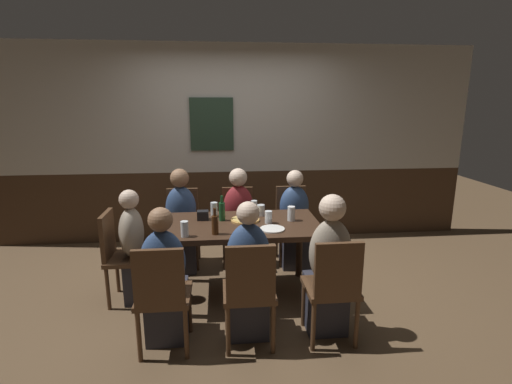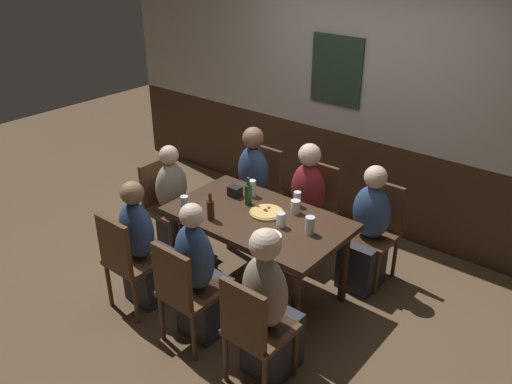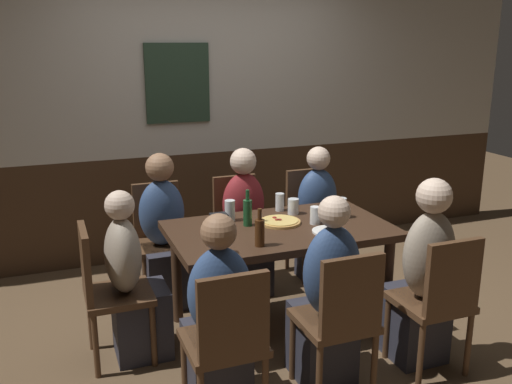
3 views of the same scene
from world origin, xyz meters
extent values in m
plane|color=brown|center=(0.00, 0.00, 0.00)|extent=(12.00, 12.00, 0.00)
cube|color=#3D2819|center=(0.00, 1.65, 0.47)|extent=(6.40, 0.10, 0.95)
cube|color=#B7B2A8|center=(0.00, 1.65, 1.77)|extent=(6.40, 0.10, 1.65)
cube|color=#233828|center=(-0.29, 1.58, 1.58)|extent=(0.56, 0.03, 0.68)
cube|color=#382316|center=(0.00, 0.00, 0.71)|extent=(1.47, 0.85, 0.05)
cylinder|color=#382316|center=(-0.64, -0.35, 0.34)|extent=(0.07, 0.07, 0.69)
cylinder|color=#382316|center=(0.64, -0.35, 0.34)|extent=(0.07, 0.07, 0.69)
cylinder|color=#382316|center=(-0.64, 0.35, 0.34)|extent=(0.07, 0.07, 0.69)
cylinder|color=#382316|center=(0.64, 0.35, 0.34)|extent=(0.07, 0.07, 0.69)
cube|color=#513521|center=(-0.65, -0.77, 0.43)|extent=(0.40, 0.40, 0.04)
cube|color=#513521|center=(-0.65, -0.95, 0.67)|extent=(0.36, 0.04, 0.43)
cylinder|color=#513521|center=(-0.82, -0.60, 0.21)|extent=(0.04, 0.04, 0.41)
cylinder|color=#513521|center=(-0.48, -0.60, 0.21)|extent=(0.04, 0.04, 0.41)
cylinder|color=#513521|center=(-0.82, -0.94, 0.21)|extent=(0.04, 0.04, 0.41)
cylinder|color=#513521|center=(-0.48, -0.94, 0.21)|extent=(0.04, 0.04, 0.41)
cube|color=#513521|center=(-0.65, 0.77, 0.43)|extent=(0.40, 0.40, 0.04)
cube|color=#513521|center=(-0.65, 0.95, 0.67)|extent=(0.36, 0.04, 0.43)
cylinder|color=#513521|center=(-0.48, 0.60, 0.21)|extent=(0.04, 0.04, 0.41)
cylinder|color=#513521|center=(-0.82, 0.60, 0.21)|extent=(0.04, 0.04, 0.41)
cylinder|color=#513521|center=(-0.48, 0.94, 0.21)|extent=(0.04, 0.04, 0.41)
cylinder|color=#513521|center=(-0.82, 0.94, 0.21)|extent=(0.04, 0.04, 0.41)
cube|color=#513521|center=(0.00, 0.77, 0.43)|extent=(0.40, 0.40, 0.04)
cube|color=#513521|center=(0.00, 0.95, 0.67)|extent=(0.36, 0.04, 0.43)
cylinder|color=#513521|center=(0.17, 0.60, 0.21)|extent=(0.04, 0.04, 0.41)
cylinder|color=#513521|center=(-0.17, 0.60, 0.21)|extent=(0.04, 0.04, 0.41)
cylinder|color=#513521|center=(0.17, 0.94, 0.21)|extent=(0.04, 0.04, 0.41)
cylinder|color=#513521|center=(-0.17, 0.94, 0.21)|extent=(0.04, 0.04, 0.41)
cube|color=#513521|center=(0.65, -0.77, 0.43)|extent=(0.40, 0.40, 0.04)
cube|color=#513521|center=(0.65, -0.95, 0.67)|extent=(0.36, 0.04, 0.43)
cylinder|color=#513521|center=(0.48, -0.60, 0.21)|extent=(0.04, 0.04, 0.41)
cylinder|color=#513521|center=(0.82, -0.60, 0.21)|extent=(0.04, 0.04, 0.41)
cylinder|color=#513521|center=(0.48, -0.94, 0.21)|extent=(0.04, 0.04, 0.41)
cylinder|color=#513521|center=(0.82, -0.94, 0.21)|extent=(0.04, 0.04, 0.41)
cube|color=#513521|center=(0.65, 0.77, 0.43)|extent=(0.40, 0.40, 0.04)
cube|color=#513521|center=(0.65, 0.95, 0.67)|extent=(0.36, 0.04, 0.43)
cylinder|color=#513521|center=(0.82, 0.60, 0.21)|extent=(0.04, 0.04, 0.41)
cylinder|color=#513521|center=(0.48, 0.60, 0.21)|extent=(0.04, 0.04, 0.41)
cylinder|color=#513521|center=(0.82, 0.94, 0.21)|extent=(0.04, 0.04, 0.41)
cylinder|color=#513521|center=(0.48, 0.94, 0.21)|extent=(0.04, 0.04, 0.41)
cube|color=#513521|center=(0.00, -0.77, 0.43)|extent=(0.40, 0.40, 0.04)
cube|color=#513521|center=(0.00, -0.95, 0.67)|extent=(0.36, 0.04, 0.43)
cylinder|color=#513521|center=(-0.17, -0.60, 0.21)|extent=(0.04, 0.04, 0.41)
cylinder|color=#513521|center=(0.17, -0.60, 0.21)|extent=(0.04, 0.04, 0.41)
cylinder|color=#513521|center=(-0.17, -0.94, 0.21)|extent=(0.04, 0.04, 0.41)
cylinder|color=#513521|center=(0.17, -0.94, 0.21)|extent=(0.04, 0.04, 0.41)
cube|color=#513521|center=(-1.08, 0.00, 0.43)|extent=(0.40, 0.40, 0.04)
cube|color=#513521|center=(-1.26, 0.00, 0.67)|extent=(0.04, 0.36, 0.43)
cylinder|color=#513521|center=(-0.91, 0.17, 0.21)|extent=(0.04, 0.04, 0.41)
cylinder|color=#513521|center=(-0.91, -0.17, 0.21)|extent=(0.04, 0.04, 0.41)
cylinder|color=#513521|center=(-1.25, 0.17, 0.21)|extent=(0.04, 0.04, 0.41)
cylinder|color=#513521|center=(-1.25, -0.17, 0.21)|extent=(0.04, 0.04, 0.41)
cube|color=#2D2D38|center=(-0.65, -0.64, 0.23)|extent=(0.32, 0.34, 0.45)
ellipsoid|color=#334C7A|center=(-0.65, -0.73, 0.70)|extent=(0.34, 0.22, 0.49)
sphere|color=#936B4C|center=(-0.65, -0.73, 1.02)|extent=(0.18, 0.18, 0.18)
cube|color=#2D2D38|center=(-0.65, 0.64, 0.23)|extent=(0.32, 0.34, 0.45)
ellipsoid|color=#334C7A|center=(-0.65, 0.73, 0.70)|extent=(0.34, 0.22, 0.50)
sphere|color=#936B4C|center=(-0.65, 0.73, 1.05)|extent=(0.21, 0.21, 0.21)
cube|color=#2D2D38|center=(0.00, 0.64, 0.23)|extent=(0.32, 0.34, 0.45)
ellipsoid|color=maroon|center=(0.00, 0.73, 0.70)|extent=(0.34, 0.22, 0.50)
sphere|color=beige|center=(0.00, 0.73, 1.04)|extent=(0.20, 0.20, 0.20)
cube|color=#2D2D38|center=(0.65, -0.64, 0.23)|extent=(0.32, 0.34, 0.45)
ellipsoid|color=tan|center=(0.65, -0.73, 0.72)|extent=(0.34, 0.22, 0.54)
sphere|color=beige|center=(0.65, -0.73, 1.08)|extent=(0.21, 0.21, 0.21)
cube|color=#2D2D38|center=(0.65, 0.64, 0.23)|extent=(0.32, 0.34, 0.45)
ellipsoid|color=#334C7A|center=(0.65, 0.73, 0.69)|extent=(0.34, 0.22, 0.48)
sphere|color=beige|center=(0.65, 0.73, 1.02)|extent=(0.19, 0.19, 0.19)
cube|color=#2D2D38|center=(0.00, -0.64, 0.23)|extent=(0.32, 0.34, 0.45)
ellipsoid|color=#334C7A|center=(0.00, -0.73, 0.71)|extent=(0.34, 0.22, 0.53)
sphere|color=beige|center=(0.00, -0.73, 1.06)|extent=(0.18, 0.18, 0.18)
cube|color=#2D2D38|center=(-0.95, 0.00, 0.23)|extent=(0.34, 0.32, 0.45)
ellipsoid|color=tan|center=(-1.04, 0.00, 0.69)|extent=(0.22, 0.34, 0.47)
sphere|color=beige|center=(-1.04, 0.00, 1.00)|extent=(0.18, 0.18, 0.18)
cylinder|color=tan|center=(0.03, 0.07, 0.75)|extent=(0.28, 0.28, 0.02)
cylinder|color=#DBB760|center=(0.03, 0.07, 0.76)|extent=(0.25, 0.25, 0.01)
cylinder|color=maroon|center=(0.01, 0.13, 0.77)|extent=(0.03, 0.03, 0.00)
cylinder|color=maroon|center=(0.01, 0.08, 0.77)|extent=(0.03, 0.03, 0.00)
cylinder|color=maroon|center=(0.03, 0.07, 0.77)|extent=(0.03, 0.03, 0.00)
cylinder|color=silver|center=(0.48, 0.04, 0.81)|extent=(0.07, 0.07, 0.14)
cylinder|color=gold|center=(0.48, 0.04, 0.77)|extent=(0.06, 0.06, 0.06)
cylinder|color=silver|center=(-0.52, -0.32, 0.81)|extent=(0.07, 0.07, 0.14)
cylinder|color=gold|center=(-0.52, -0.32, 0.80)|extent=(0.06, 0.06, 0.11)
cylinder|color=silver|center=(0.20, 0.24, 0.80)|extent=(0.08, 0.08, 0.11)
cylinder|color=#C6842D|center=(0.20, 0.24, 0.76)|extent=(0.07, 0.07, 0.04)
cylinder|color=silver|center=(0.25, -0.02, 0.80)|extent=(0.07, 0.07, 0.12)
cylinder|color=#B26623|center=(0.25, -0.02, 0.76)|extent=(0.06, 0.06, 0.05)
cylinder|color=silver|center=(-0.27, 0.25, 0.81)|extent=(0.07, 0.07, 0.15)
cylinder|color=gold|center=(-0.27, 0.25, 0.77)|extent=(0.06, 0.06, 0.06)
cylinder|color=silver|center=(0.15, 0.34, 0.80)|extent=(0.06, 0.06, 0.13)
cylinder|color=#B26623|center=(0.15, 0.34, 0.77)|extent=(0.06, 0.06, 0.07)
cylinder|color=#194723|center=(-0.19, 0.11, 0.83)|extent=(0.06, 0.06, 0.18)
cylinder|color=#194723|center=(-0.19, 0.11, 0.95)|extent=(0.03, 0.03, 0.07)
cylinder|color=#42230F|center=(-0.26, -0.28, 0.82)|extent=(0.06, 0.06, 0.17)
cylinder|color=#42230F|center=(-0.26, -0.28, 0.94)|extent=(0.03, 0.03, 0.07)
cylinder|color=white|center=(0.26, -0.21, 0.75)|extent=(0.23, 0.23, 0.01)
cube|color=black|center=(-0.38, 0.15, 0.79)|extent=(0.11, 0.09, 0.09)
camera|label=1|loc=(-0.21, -3.45, 1.87)|focal=26.61mm
camera|label=2|loc=(2.34, -2.89, 2.82)|focal=36.81mm
camera|label=3|loc=(-1.42, -3.26, 1.95)|focal=39.43mm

